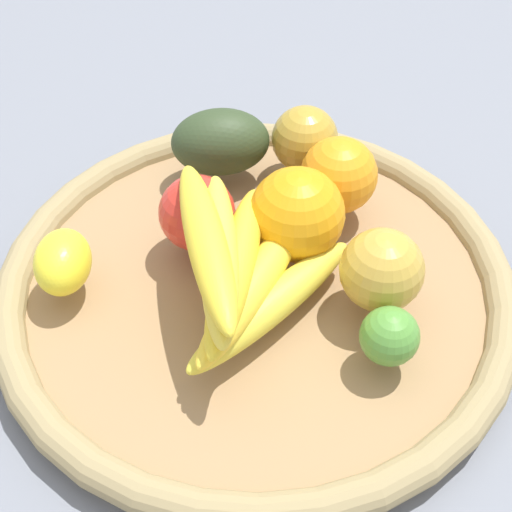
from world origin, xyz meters
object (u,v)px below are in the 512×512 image
at_px(orange_0, 297,214).
at_px(banana_bunch, 238,271).
at_px(apple_1, 197,213).
at_px(orange_1, 339,175).
at_px(lemon_0, 63,262).
at_px(apple_2, 305,139).
at_px(apple_0, 382,270).
at_px(avocado, 220,142).
at_px(lime_0, 390,336).

distance_m(orange_0, banana_bunch, 0.08).
distance_m(apple_1, orange_1, 0.14).
bearing_deg(lemon_0, apple_2, 103.98).
bearing_deg(apple_0, apple_2, 173.98).
distance_m(lemon_0, orange_1, 0.25).
height_order(apple_0, lemon_0, apple_0).
height_order(apple_0, banana_bunch, banana_bunch).
xyz_separation_m(lemon_0, orange_1, (0.00, 0.25, 0.01)).
height_order(apple_0, avocado, apple_0).
relative_size(banana_bunch, orange_1, 2.68).
distance_m(apple_2, orange_1, 0.06).
xyz_separation_m(orange_0, lemon_0, (-0.04, -0.19, -0.02)).
xyz_separation_m(apple_0, orange_0, (-0.08, -0.04, 0.01)).
xyz_separation_m(orange_0, orange_1, (-0.04, 0.06, -0.01)).
bearing_deg(banana_bunch, orange_0, 120.97).
height_order(lemon_0, avocado, avocado).
bearing_deg(apple_1, orange_0, 60.35).
height_order(apple_0, apple_1, apple_0).
height_order(lime_0, lemon_0, same).
relative_size(apple_0, lemon_0, 1.07).
xyz_separation_m(apple_1, lemon_0, (0.00, -0.12, -0.01)).
bearing_deg(banana_bunch, lime_0, 43.73).
bearing_deg(avocado, banana_bunch, -16.67).
bearing_deg(apple_1, orange_1, 88.18).
height_order(lime_0, avocado, avocado).
bearing_deg(lemon_0, banana_bunch, 56.09).
height_order(avocado, orange_1, orange_1).
bearing_deg(lemon_0, lime_0, 50.43).
bearing_deg(lemon_0, avocado, 117.24).
height_order(orange_0, banana_bunch, banana_bunch).
xyz_separation_m(apple_2, orange_1, (0.06, 0.00, 0.00)).
bearing_deg(lemon_0, apple_0, 62.72).
xyz_separation_m(apple_2, apple_1, (0.06, -0.13, 0.00)).
relative_size(orange_0, avocado, 0.87).
bearing_deg(orange_1, avocado, -139.16).
height_order(orange_0, avocado, orange_0).
height_order(apple_2, orange_1, orange_1).
distance_m(apple_2, avocado, 0.08).
distance_m(apple_2, banana_bunch, 0.19).
distance_m(orange_0, lemon_0, 0.20).
relative_size(orange_0, lemon_0, 1.29).
height_order(apple_0, orange_0, orange_0).
distance_m(lime_0, apple_2, 0.24).
height_order(apple_1, orange_0, orange_0).
bearing_deg(banana_bunch, apple_0, 71.29).
bearing_deg(avocado, orange_0, 8.47).
relative_size(apple_2, orange_0, 0.78).
xyz_separation_m(apple_1, banana_bunch, (0.09, 0.00, 0.01)).
xyz_separation_m(apple_1, avocado, (-0.09, 0.06, -0.00)).
relative_size(lime_0, avocado, 0.49).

